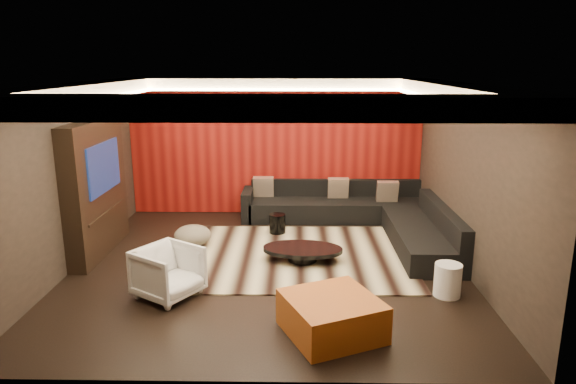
{
  "coord_description": "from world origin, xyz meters",
  "views": [
    {
      "loc": [
        0.45,
        -7.49,
        3.09
      ],
      "look_at": [
        0.3,
        0.6,
        1.05
      ],
      "focal_mm": 32.0,
      "sensor_mm": 36.0,
      "label": 1
    }
  ],
  "objects_px": {
    "coffee_table": "(303,254)",
    "armchair": "(168,272)",
    "white_side_table": "(448,280)",
    "orange_ottoman": "(332,316)",
    "drum_stool": "(277,223)",
    "sectional_sofa": "(365,216)"
  },
  "relations": [
    {
      "from": "drum_stool",
      "to": "white_side_table",
      "type": "xyz_separation_m",
      "value": [
        2.42,
        -2.58,
        0.03
      ]
    },
    {
      "from": "coffee_table",
      "to": "armchair",
      "type": "height_order",
      "value": "armchair"
    },
    {
      "from": "coffee_table",
      "to": "sectional_sofa",
      "type": "relative_size",
      "value": 0.35
    },
    {
      "from": "coffee_table",
      "to": "armchair",
      "type": "distance_m",
      "value": 2.26
    },
    {
      "from": "drum_stool",
      "to": "armchair",
      "type": "relative_size",
      "value": 0.46
    },
    {
      "from": "orange_ottoman",
      "to": "armchair",
      "type": "relative_size",
      "value": 1.31
    },
    {
      "from": "armchair",
      "to": "sectional_sofa",
      "type": "xyz_separation_m",
      "value": [
        3.02,
        2.95,
        -0.09
      ]
    },
    {
      "from": "coffee_table",
      "to": "drum_stool",
      "type": "xyz_separation_m",
      "value": [
        -0.46,
        1.36,
        0.07
      ]
    },
    {
      "from": "armchair",
      "to": "orange_ottoman",
      "type": "bearing_deg",
      "value": -80.45
    },
    {
      "from": "white_side_table",
      "to": "armchair",
      "type": "xyz_separation_m",
      "value": [
        -3.79,
        -0.09,
        0.12
      ]
    },
    {
      "from": "sectional_sofa",
      "to": "armchair",
      "type": "bearing_deg",
      "value": -135.63
    },
    {
      "from": "coffee_table",
      "to": "white_side_table",
      "type": "xyz_separation_m",
      "value": [
        1.96,
        -1.22,
        0.1
      ]
    },
    {
      "from": "white_side_table",
      "to": "sectional_sofa",
      "type": "height_order",
      "value": "sectional_sofa"
    },
    {
      "from": "drum_stool",
      "to": "sectional_sofa",
      "type": "xyz_separation_m",
      "value": [
        1.65,
        0.28,
        0.07
      ]
    },
    {
      "from": "drum_stool",
      "to": "armchair",
      "type": "height_order",
      "value": "armchair"
    },
    {
      "from": "drum_stool",
      "to": "sectional_sofa",
      "type": "bearing_deg",
      "value": 9.69
    },
    {
      "from": "armchair",
      "to": "sectional_sofa",
      "type": "relative_size",
      "value": 0.21
    },
    {
      "from": "orange_ottoman",
      "to": "sectional_sofa",
      "type": "xyz_separation_m",
      "value": [
        0.88,
        3.9,
        0.04
      ]
    },
    {
      "from": "sectional_sofa",
      "to": "coffee_table",
      "type": "bearing_deg",
      "value": -125.96
    },
    {
      "from": "drum_stool",
      "to": "orange_ottoman",
      "type": "relative_size",
      "value": 0.35
    },
    {
      "from": "drum_stool",
      "to": "white_side_table",
      "type": "bearing_deg",
      "value": -46.88
    },
    {
      "from": "coffee_table",
      "to": "white_side_table",
      "type": "relative_size",
      "value": 2.79
    }
  ]
}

